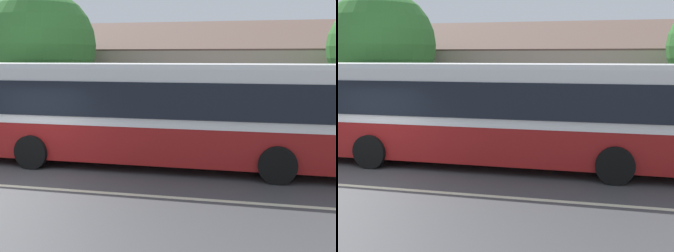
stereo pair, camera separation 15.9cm
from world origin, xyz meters
The scene contains 7 objects.
ground_plane centered at (0.00, 0.00, 0.00)m, with size 300.00×300.00×0.00m, color #424244.
sidewalk_far centered at (0.00, 6.00, 0.07)m, with size 60.00×3.00×0.15m, color gray.
lane_divider_stripe centered at (0.00, 0.00, 0.00)m, with size 60.00×0.16×0.01m, color beige.
community_building centered at (-2.53, 14.16, 1.87)m, with size 28.51×10.07×6.16m.
transit_bus centered at (2.92, 2.90, 1.64)m, with size 12.03×2.84×3.05m.
bench_by_building centered at (-3.63, 5.28, 0.56)m, with size 1.58×0.51×0.94m.
street_tree_secondary centered at (-2.86, 7.21, 3.61)m, with size 4.58×4.58×6.02m.
Camera 2 is at (6.19, -9.19, 3.26)m, focal length 45.00 mm.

